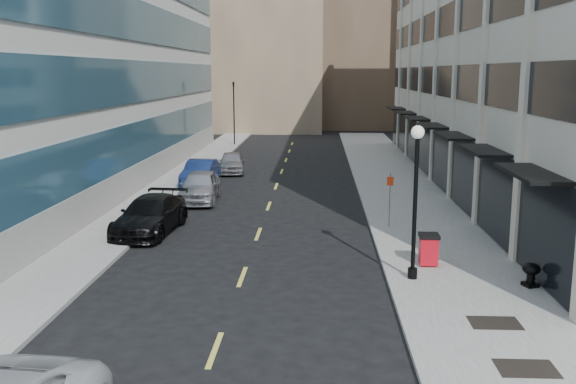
# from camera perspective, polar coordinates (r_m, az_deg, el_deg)

# --- Properties ---
(sidewalk_right) EXTENTS (5.00, 80.00, 0.15)m
(sidewalk_right) POSITION_cam_1_polar(r_m,az_deg,el_deg) (34.46, 10.81, -1.23)
(sidewalk_right) COLOR gray
(sidewalk_right) RESTS_ON ground
(sidewalk_left) EXTENTS (3.00, 80.00, 0.15)m
(sidewalk_left) POSITION_cam_1_polar(r_m,az_deg,el_deg) (35.31, -12.30, -1.00)
(sidewalk_left) COLOR gray
(sidewalk_left) RESTS_ON ground
(building_right) EXTENTS (15.30, 46.50, 18.25)m
(building_right) POSITION_cam_1_polar(r_m,az_deg,el_deg) (42.88, 22.79, 12.44)
(building_right) COLOR beige
(building_right) RESTS_ON ground
(building_left) EXTENTS (16.14, 46.00, 20.00)m
(building_left) POSITION_cam_1_polar(r_m,az_deg,el_deg) (44.55, -22.58, 13.64)
(building_left) COLOR silver
(building_left) RESTS_ON ground
(skyline_tan_near) EXTENTS (14.00, 18.00, 28.00)m
(skyline_tan_near) POSITION_cam_1_polar(r_m,az_deg,el_deg) (81.95, -1.98, 15.53)
(skyline_tan_near) COLOR #8E7C5D
(skyline_tan_near) RESTS_ON ground
(skyline_tan_far) EXTENTS (12.00, 14.00, 22.00)m
(skyline_tan_far) POSITION_cam_1_polar(r_m,az_deg,el_deg) (92.97, -7.76, 13.01)
(skyline_tan_far) COLOR #8E7C5D
(skyline_tan_far) RESTS_ON ground
(skyline_stone) EXTENTS (10.00, 14.00, 20.00)m
(skyline_stone) POSITION_cam_1_polar(r_m,az_deg,el_deg) (80.91, 14.03, 12.45)
(skyline_stone) COLOR beige
(skyline_stone) RESTS_ON ground
(grate_mid) EXTENTS (1.40, 1.00, 0.01)m
(grate_mid) POSITION_cam_1_polar(r_m,az_deg,el_deg) (16.72, 20.44, -14.48)
(grate_mid) COLOR black
(grate_mid) RESTS_ON sidewalk_right
(grate_far) EXTENTS (1.40, 1.00, 0.01)m
(grate_far) POSITION_cam_1_polar(r_m,az_deg,el_deg) (19.18, 17.90, -11.01)
(grate_far) COLOR black
(grate_far) RESTS_ON sidewalk_right
(road_centerline) EXTENTS (0.15, 68.20, 0.01)m
(road_centerline) POSITION_cam_1_polar(r_m,az_deg,el_deg) (31.31, -2.15, -2.37)
(road_centerline) COLOR #D8CC4C
(road_centerline) RESTS_ON ground
(traffic_signal) EXTENTS (0.66, 0.66, 6.98)m
(traffic_signal) POSITION_cam_1_polar(r_m,az_deg,el_deg) (61.94, -4.86, 9.39)
(traffic_signal) COLOR black
(traffic_signal) RESTS_ON ground
(car_black_pickup) EXTENTS (2.72, 5.71, 1.61)m
(car_black_pickup) POSITION_cam_1_polar(r_m,az_deg,el_deg) (29.06, -12.14, -2.02)
(car_black_pickup) COLOR black
(car_black_pickup) RESTS_ON ground
(car_silver_sedan) EXTENTS (2.28, 5.10, 1.70)m
(car_silver_sedan) POSITION_cam_1_polar(r_m,az_deg,el_deg) (35.52, -7.84, 0.49)
(car_silver_sedan) COLOR #999BA2
(car_silver_sedan) RESTS_ON ground
(car_blue_sedan) EXTENTS (1.89, 4.86, 1.58)m
(car_blue_sedan) POSITION_cam_1_polar(r_m,az_deg,el_deg) (40.79, -7.79, 1.72)
(car_blue_sedan) COLOR navy
(car_blue_sedan) RESTS_ON ground
(car_grey_sedan) EXTENTS (2.25, 4.56, 1.50)m
(car_grey_sedan) POSITION_cam_1_polar(r_m,az_deg,el_deg) (45.41, -5.02, 2.63)
(car_grey_sedan) COLOR gray
(car_grey_sedan) RESTS_ON ground
(trash_bin) EXTENTS (0.73, 0.81, 1.16)m
(trash_bin) POSITION_cam_1_polar(r_m,az_deg,el_deg) (23.80, 12.38, -4.92)
(trash_bin) COLOR red
(trash_bin) RESTS_ON sidewalk_right
(lamppost) EXTENTS (0.44, 0.44, 5.32)m
(lamppost) POSITION_cam_1_polar(r_m,az_deg,el_deg) (21.64, 11.28, 0.35)
(lamppost) COLOR black
(lamppost) RESTS_ON sidewalk_right
(sign_post) EXTENTS (0.29, 0.10, 2.46)m
(sign_post) POSITION_cam_1_polar(r_m,az_deg,el_deg) (29.04, 9.05, -0.06)
(sign_post) COLOR slate
(sign_post) RESTS_ON sidewalk_right
(urn_planter) EXTENTS (0.58, 0.58, 0.80)m
(urn_planter) POSITION_cam_1_polar(r_m,az_deg,el_deg) (22.50, 20.81, -6.67)
(urn_planter) COLOR black
(urn_planter) RESTS_ON sidewalk_right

